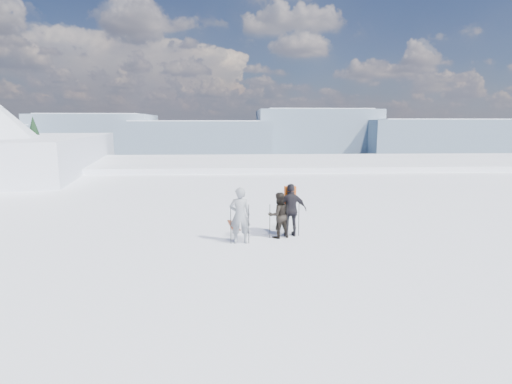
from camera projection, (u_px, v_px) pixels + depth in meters
lake_basin at (257, 226)px, 42.36m from camera, size 820.00×820.00×71.62m
far_mountain_range at (259, 135)px, 462.42m from camera, size 770.00×110.00×53.00m
skier_grey at (240, 215)px, 13.67m from camera, size 0.72×0.47×1.96m
skier_dark at (278, 215)px, 14.37m from camera, size 0.98×0.87×1.66m
skier_pack at (291, 210)px, 14.56m from camera, size 1.16×0.53×1.95m
backpack at (290, 174)px, 14.59m from camera, size 0.43×0.25×0.64m
ski_poles at (270, 222)px, 14.17m from camera, size 2.51×0.86×1.37m
skis_loose at (233, 225)px, 16.24m from camera, size 0.53×1.70×0.03m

